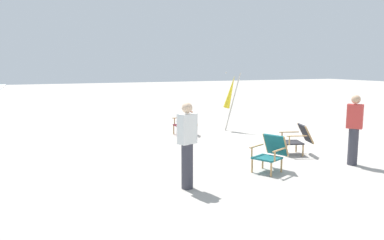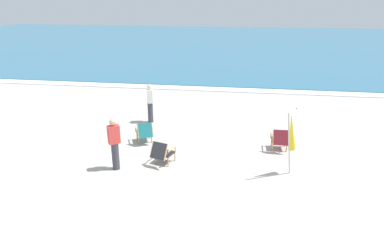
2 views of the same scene
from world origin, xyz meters
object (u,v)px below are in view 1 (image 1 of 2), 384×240
Objects in this scene: umbrella_furled_yellow at (231,92)px; beach_chair_mid_center at (187,122)px; beach_chair_far_center at (298,138)px; beach_chair_front_right at (271,152)px; person_near_chairs at (187,145)px; person_by_waterline at (354,129)px.

beach_chair_mid_center is at bearing 92.85° from umbrella_furled_yellow.
beach_chair_mid_center is 4.05m from beach_chair_far_center.
beach_chair_front_right is 5.19m from umbrella_furled_yellow.
beach_chair_mid_center is 0.39× the size of umbrella_furled_yellow.
beach_chair_front_right is 2.20m from person_near_chairs.
beach_chair_mid_center is 0.89× the size of beach_chair_front_right.
beach_chair_far_center is 3.95m from person_near_chairs.
person_by_waterline is at bearing -99.00° from beach_chair_front_right.
beach_chair_front_right is 0.44× the size of umbrella_furled_yellow.
person_by_waterline is at bearing -159.57° from beach_chair_far_center.
person_by_waterline is (-5.07, -2.08, 0.41)m from beach_chair_mid_center.
person_near_chairs is at bearing 90.43° from person_by_waterline.
beach_chair_front_right is at bearing 81.00° from person_by_waterline.
person_by_waterline reaches higher than beach_chair_mid_center.
person_near_chairs reaches higher than beach_chair_front_right.
beach_chair_front_right is at bearing 160.84° from umbrella_furled_yellow.
umbrella_furled_yellow reaches higher than person_near_chairs.
person_near_chairs is (-0.36, 2.13, 0.41)m from beach_chair_front_right.
beach_chair_mid_center is 5.53m from person_near_chairs.
beach_chair_front_right is 1.85m from beach_chair_far_center.
beach_chair_far_center is 3.93m from umbrella_furled_yellow.
person_by_waterline reaches higher than beach_chair_front_right.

